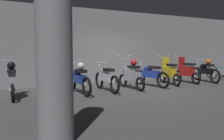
# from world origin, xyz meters

# --- Properties ---
(ground_plane) EXTENTS (80.00, 80.00, 0.00)m
(ground_plane) POSITION_xyz_m (0.00, 0.00, 0.00)
(ground_plane) COLOR #424244
(back_wall) EXTENTS (16.39, 0.30, 3.31)m
(back_wall) POSITION_xyz_m (0.00, 2.40, 1.66)
(back_wall) COLOR gray
(back_wall) RESTS_ON ground
(motorbike_slot_0) EXTENTS (0.56, 1.68, 1.18)m
(motorbike_slot_0) POSITION_xyz_m (-4.19, 0.41, 0.57)
(motorbike_slot_0) COLOR black
(motorbike_slot_0) RESTS_ON ground
(motorbike_slot_1) EXTENTS (0.59, 1.95, 1.15)m
(motorbike_slot_1) POSITION_xyz_m (-3.14, 0.20, 0.49)
(motorbike_slot_1) COLOR black
(motorbike_slot_1) RESTS_ON ground
(motorbike_slot_2) EXTENTS (0.59, 1.95, 1.15)m
(motorbike_slot_2) POSITION_xyz_m (-2.10, 0.19, 0.53)
(motorbike_slot_2) COLOR black
(motorbike_slot_2) RESTS_ON ground
(motorbike_slot_3) EXTENTS (0.56, 1.95, 1.03)m
(motorbike_slot_3) POSITION_xyz_m (-1.05, 0.20, 0.49)
(motorbike_slot_3) COLOR black
(motorbike_slot_3) RESTS_ON ground
(motorbike_slot_4) EXTENTS (0.59, 1.68, 1.29)m
(motorbike_slot_4) POSITION_xyz_m (-0.00, 0.19, 0.57)
(motorbike_slot_4) COLOR black
(motorbike_slot_4) RESTS_ON ground
(motorbike_slot_5) EXTENTS (0.59, 1.94, 1.03)m
(motorbike_slot_5) POSITION_xyz_m (1.04, 0.35, 0.49)
(motorbike_slot_5) COLOR black
(motorbike_slot_5) RESTS_ON ground
(motorbike_slot_6) EXTENTS (0.58, 1.67, 1.29)m
(motorbike_slot_6) POSITION_xyz_m (2.10, 0.43, 0.53)
(motorbike_slot_6) COLOR black
(motorbike_slot_6) RESTS_ON ground
(motorbike_slot_7) EXTENTS (0.59, 1.68, 1.29)m
(motorbike_slot_7) POSITION_xyz_m (3.15, 0.48, 0.53)
(motorbike_slot_7) COLOR black
(motorbike_slot_7) RESTS_ON ground
(motorbike_slot_8) EXTENTS (0.62, 1.93, 1.08)m
(motorbike_slot_8) POSITION_xyz_m (4.20, 0.29, 0.53)
(motorbike_slot_8) COLOR black
(motorbike_slot_8) RESTS_ON ground
(bicycle) EXTENTS (0.50, 1.72, 0.89)m
(bicycle) POSITION_xyz_m (5.44, 0.34, 0.36)
(bicycle) COLOR black
(bicycle) RESTS_ON ground
(support_pillar) EXTENTS (0.58, 0.58, 3.31)m
(support_pillar) POSITION_xyz_m (-3.80, -3.63, 1.66)
(support_pillar) COLOR gray
(support_pillar) RESTS_ON ground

